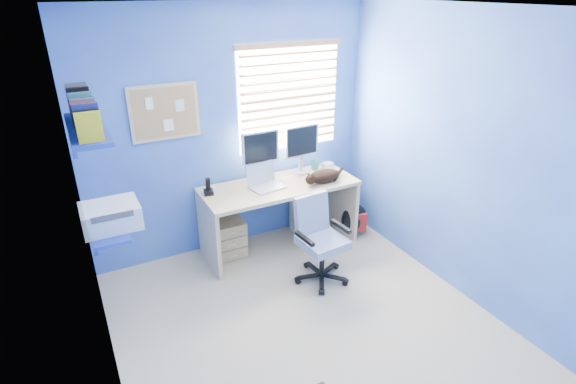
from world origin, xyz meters
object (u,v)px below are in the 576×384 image
laptop (267,178)px  cat (324,176)px  office_chair (320,250)px  desk (280,216)px  tower_pc (305,217)px

laptop → cat: 0.61m
office_chair → cat: bearing=55.8°
desk → office_chair: 0.70m
office_chair → laptop: bearing=108.3°
laptop → cat: size_ratio=0.90×
laptop → office_chair: laptop is taller
desk → office_chair: (0.08, -0.70, -0.06)m
cat → office_chair: bearing=-135.3°
cat → office_chair: size_ratio=0.44×
cat → tower_pc: (-0.09, 0.23, -0.58)m
desk → laptop: 0.50m
tower_pc → desk: bearing=-165.5°
desk → office_chair: size_ratio=1.94×
laptop → tower_pc: size_ratio=0.73×
laptop → office_chair: 0.90m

